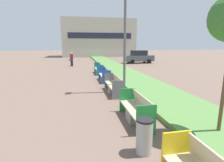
{
  "coord_description": "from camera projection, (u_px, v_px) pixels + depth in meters",
  "views": [
    {
      "loc": [
        -1.0,
        1.59,
        2.63
      ],
      "look_at": [
        0.9,
        11.22,
        0.6
      ],
      "focal_mm": 28.0,
      "sensor_mm": 36.0,
      "label": 1
    }
  ],
  "objects": [
    {
      "name": "street_lamp_post",
      "position": [
        125.0,
        23.0,
        9.23
      ],
      "size": [
        0.24,
        0.44,
        6.76
      ],
      "color": "#56595B",
      "rests_on": "ground"
    },
    {
      "name": "bench_green_frame",
      "position": [
        136.0,
        111.0,
        6.08
      ],
      "size": [
        0.65,
        2.05,
        0.94
      ],
      "color": "gray",
      "rests_on": "ground"
    },
    {
      "name": "litter_bin",
      "position": [
        144.0,
        136.0,
        4.27
      ],
      "size": [
        0.42,
        0.42,
        0.89
      ],
      "color": "#9EA0A5",
      "rests_on": "ground"
    },
    {
      "name": "bench_blue_frame",
      "position": [
        105.0,
        76.0,
        12.89
      ],
      "size": [
        0.65,
        2.07,
        0.94
      ],
      "color": "gray",
      "rests_on": "ground"
    },
    {
      "name": "parked_car_distant",
      "position": [
        139.0,
        57.0,
        25.58
      ],
      "size": [
        4.29,
        2.0,
        1.86
      ],
      "rotation": [
        0.0,
        0.0,
        0.05
      ],
      "color": "#474C51",
      "rests_on": "ground"
    },
    {
      "name": "bench_grey_frame",
      "position": [
        114.0,
        86.0,
        9.7
      ],
      "size": [
        0.65,
        2.43,
        0.94
      ],
      "color": "gray",
      "rests_on": "ground"
    },
    {
      "name": "bench_teal_frame",
      "position": [
        99.0,
        70.0,
        16.27
      ],
      "size": [
        0.65,
        2.24,
        0.94
      ],
      "color": "gray",
      "rests_on": "ground"
    },
    {
      "name": "planter_grass_strip",
      "position": [
        144.0,
        85.0,
        11.31
      ],
      "size": [
        2.8,
        120.0,
        0.18
      ],
      "color": "#568442",
      "rests_on": "ground"
    },
    {
      "name": "pedestrian_walking",
      "position": [
        72.0,
        59.0,
        21.82
      ],
      "size": [
        0.53,
        0.24,
        1.73
      ],
      "color": "#232633",
      "rests_on": "ground"
    },
    {
      "name": "building_backdrop",
      "position": [
        98.0,
        38.0,
        41.03
      ],
      "size": [
        16.21,
        7.72,
        8.33
      ],
      "color": "#B2AD9E",
      "rests_on": "ground"
    }
  ]
}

